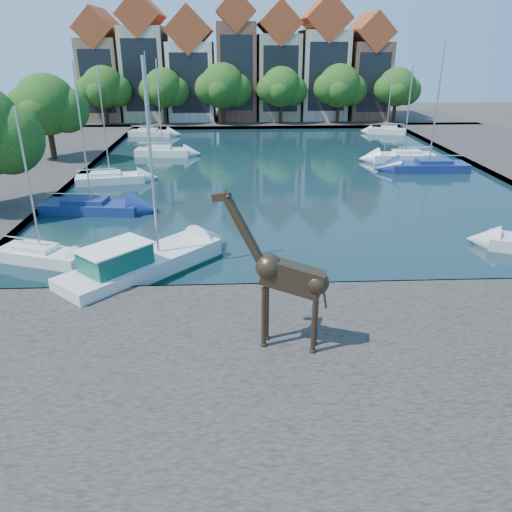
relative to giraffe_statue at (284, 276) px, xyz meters
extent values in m
plane|color=#38332B|center=(3.05, 5.17, -3.31)|extent=(160.00, 160.00, 0.00)
cube|color=black|center=(3.05, 29.17, -3.27)|extent=(38.00, 50.00, 0.08)
cube|color=#46403C|center=(3.05, -1.83, -3.06)|extent=(50.00, 14.00, 0.50)
cube|color=#46403C|center=(3.05, 61.17, -3.06)|extent=(60.00, 16.00, 0.50)
cube|color=#46403C|center=(-21.95, 29.17, -3.06)|extent=(14.00, 52.00, 0.50)
cube|color=#8A6A4B|center=(-19.95, 61.17, 2.69)|extent=(5.39, 9.00, 11.00)
cube|color=#A44620|center=(-19.95, 61.17, 9.40)|extent=(5.44, 9.18, 5.44)
cube|color=black|center=(-19.95, 56.69, 2.69)|extent=(4.40, 0.05, 8.25)
cube|color=#B8AE8D|center=(-13.95, 61.17, 3.44)|extent=(5.88, 9.00, 12.50)
cube|color=#A44620|center=(-13.95, 61.17, 11.01)|extent=(5.94, 9.18, 5.94)
cube|color=black|center=(-13.95, 56.69, 3.44)|extent=(4.80, 0.05, 9.38)
cube|color=silver|center=(-7.45, 61.17, 2.44)|extent=(6.37, 9.00, 10.50)
cube|color=#A44620|center=(-7.45, 61.17, 9.12)|extent=(6.43, 9.18, 6.43)
cube|color=black|center=(-7.45, 56.69, 2.44)|extent=(5.20, 0.05, 7.88)
cube|color=brown|center=(-0.95, 61.17, 3.69)|extent=(5.39, 9.00, 13.00)
cube|color=#A44620|center=(-0.95, 61.17, 11.40)|extent=(5.44, 9.18, 5.44)
cube|color=black|center=(-0.95, 56.69, 3.69)|extent=(4.40, 0.05, 9.75)
cube|color=tan|center=(5.05, 61.17, 2.94)|extent=(5.88, 9.00, 11.50)
cube|color=#A44620|center=(5.05, 61.17, 10.01)|extent=(5.94, 9.18, 5.94)
cube|color=black|center=(5.05, 56.69, 2.94)|extent=(4.80, 0.05, 8.62)
cube|color=beige|center=(11.55, 61.17, 3.19)|extent=(6.37, 9.00, 12.00)
cube|color=#A44620|center=(11.55, 61.17, 10.62)|extent=(6.43, 9.18, 6.43)
cube|color=black|center=(11.55, 56.69, 3.19)|extent=(5.20, 0.05, 9.00)
cube|color=brown|center=(18.05, 61.17, 2.44)|extent=(5.39, 9.00, 10.50)
cube|color=#A44620|center=(18.05, 61.17, 8.90)|extent=(5.44, 9.18, 5.44)
cube|color=black|center=(18.05, 56.69, 2.44)|extent=(4.40, 0.05, 7.88)
cylinder|color=#332114|center=(-18.95, 55.67, -1.21)|extent=(0.50, 0.50, 3.20)
sphere|color=#1A4012|center=(-18.95, 55.67, 2.07)|extent=(5.60, 5.60, 5.60)
sphere|color=#1A4012|center=(-17.27, 55.97, 1.51)|extent=(4.20, 4.20, 4.20)
sphere|color=#1A4012|center=(-20.49, 55.27, 1.79)|extent=(3.92, 3.92, 3.92)
cylinder|color=#332114|center=(-10.95, 55.67, -1.21)|extent=(0.50, 0.50, 3.20)
sphere|color=#1A4012|center=(-10.95, 55.67, 1.95)|extent=(5.20, 5.20, 5.20)
sphere|color=#1A4012|center=(-9.39, 55.97, 1.43)|extent=(3.90, 3.90, 3.90)
sphere|color=#1A4012|center=(-12.38, 55.27, 1.69)|extent=(3.64, 3.64, 3.64)
cylinder|color=#332114|center=(-2.95, 55.67, -1.21)|extent=(0.50, 0.50, 3.20)
sphere|color=#1A4012|center=(-2.95, 55.67, 2.19)|extent=(6.00, 6.00, 6.00)
sphere|color=#1A4012|center=(-1.15, 55.97, 1.59)|extent=(4.50, 4.50, 4.50)
sphere|color=#1A4012|center=(-4.60, 55.27, 1.89)|extent=(4.20, 4.20, 4.20)
cylinder|color=#332114|center=(5.05, 55.67, -1.21)|extent=(0.50, 0.50, 3.20)
sphere|color=#1A4012|center=(5.05, 55.67, 2.01)|extent=(5.40, 5.40, 5.40)
sphere|color=#1A4012|center=(6.67, 55.97, 1.47)|extent=(4.05, 4.05, 4.05)
sphere|color=#1A4012|center=(3.56, 55.27, 1.74)|extent=(3.78, 3.78, 3.78)
cylinder|color=#332114|center=(13.05, 55.67, -1.21)|extent=(0.50, 0.50, 3.20)
sphere|color=#1A4012|center=(13.05, 55.67, 2.13)|extent=(5.80, 5.80, 5.80)
sphere|color=#1A4012|center=(14.79, 55.97, 1.55)|extent=(4.35, 4.35, 4.35)
sphere|color=#1A4012|center=(11.45, 55.27, 1.84)|extent=(4.06, 4.06, 4.06)
cylinder|color=#332114|center=(21.05, 55.67, -1.21)|extent=(0.50, 0.50, 3.20)
sphere|color=#1A4012|center=(21.05, 55.67, 1.95)|extent=(5.20, 5.20, 5.20)
sphere|color=#1A4012|center=(22.61, 55.97, 1.43)|extent=(3.90, 3.90, 3.90)
sphere|color=#1A4012|center=(19.62, 55.27, 1.69)|extent=(3.64, 3.64, 3.64)
sphere|color=#1A4012|center=(-16.15, 17.47, 1.79)|extent=(4.50, 4.50, 4.50)
cylinder|color=#332114|center=(-18.95, 33.17, -1.11)|extent=(0.54, 0.54, 3.40)
sphere|color=#1A4012|center=(-18.95, 33.17, 2.27)|extent=(5.60, 5.60, 5.60)
sphere|color=#1A4012|center=(-17.27, 33.47, 1.71)|extent=(4.20, 4.20, 4.20)
sphere|color=#1A4012|center=(-20.49, 32.77, 1.99)|extent=(3.92, 3.92, 3.92)
cylinder|color=#37291B|center=(-0.69, -0.07, -1.62)|extent=(0.18, 0.18, 2.38)
cylinder|color=#37291B|center=(-0.56, 0.41, -1.62)|extent=(0.18, 0.18, 2.38)
cylinder|color=#37291B|center=(1.06, -0.55, -1.62)|extent=(0.18, 0.18, 2.38)
cylinder|color=#37291B|center=(1.19, -0.07, -1.62)|extent=(0.18, 0.18, 2.38)
cube|color=#37291B|center=(0.31, -0.08, -0.03)|extent=(2.39, 1.21, 1.39)
cylinder|color=#37291B|center=(-1.33, 0.36, 1.52)|extent=(1.56, 0.73, 2.47)
cube|color=#37291B|center=(-2.12, 0.58, 2.73)|extent=(0.69, 0.37, 0.38)
cube|color=silver|center=(-6.26, 7.17, -2.63)|extent=(7.71, 8.04, 1.21)
cube|color=#135549|center=(-7.30, 6.06, -1.84)|extent=(3.46, 3.52, 1.12)
cylinder|color=#B2B2B7|center=(-5.58, 7.92, 2.36)|extent=(0.15, 0.15, 9.32)
cube|color=silver|center=(-11.95, 9.17, -2.82)|extent=(5.15, 3.22, 0.84)
cube|color=silver|center=(-11.95, 9.17, -2.54)|extent=(2.40, 1.83, 0.47)
cylinder|color=#B2B2B7|center=(-11.95, 9.17, 1.10)|extent=(0.11, 0.11, 7.38)
cube|color=navy|center=(-11.49, 17.75, -2.81)|extent=(6.89, 3.13, 0.85)
cube|color=navy|center=(-11.49, 17.75, -2.53)|extent=(3.09, 1.98, 0.47)
cylinder|color=#B2B2B7|center=(-11.49, 17.75, 1.96)|extent=(0.11, 0.11, 9.07)
cube|color=white|center=(-11.95, 25.55, -2.82)|extent=(5.75, 2.94, 0.82)
cube|color=white|center=(-11.95, 25.55, -2.55)|extent=(2.61, 1.78, 0.46)
cylinder|color=#B2B2B7|center=(-11.95, 25.55, 1.62)|extent=(0.11, 0.11, 8.44)
cube|color=silver|center=(-8.95, 36.27, -2.78)|extent=(5.63, 2.36, 0.91)
cube|color=silver|center=(-8.95, 36.27, -2.47)|extent=(2.50, 1.54, 0.51)
cylinder|color=#B2B2B7|center=(-8.95, 36.27, 1.81)|extent=(0.12, 0.12, 8.67)
cube|color=silver|center=(-11.95, 48.53, -2.82)|extent=(5.60, 2.68, 0.82)
cube|color=silver|center=(-11.95, 48.53, -2.55)|extent=(2.53, 1.66, 0.46)
cylinder|color=#B2B2B7|center=(-11.95, 48.53, 2.03)|extent=(0.11, 0.11, 9.26)
cube|color=navy|center=(16.04, 28.36, -2.75)|extent=(6.95, 2.54, 0.97)
cube|color=navy|center=(16.04, 28.36, -2.43)|extent=(3.05, 1.75, 0.54)
cylinder|color=#B2B2B7|center=(16.04, 28.36, 2.68)|extent=(0.13, 0.13, 10.33)
cube|color=silver|center=(15.05, 32.60, -2.76)|extent=(6.08, 2.18, 0.95)
cube|color=silver|center=(15.05, 32.60, -2.44)|extent=(2.67, 1.51, 0.53)
cylinder|color=#B2B2B7|center=(15.05, 32.60, 1.59)|extent=(0.13, 0.13, 8.16)
cube|color=silver|center=(18.05, 48.54, -2.78)|extent=(4.86, 2.87, 0.91)
cube|color=silver|center=(18.05, 48.54, -2.47)|extent=(2.25, 1.66, 0.51)
cylinder|color=#B2B2B7|center=(18.05, 48.54, 1.32)|extent=(0.12, 0.12, 7.69)
camera|label=1|loc=(-1.70, -15.70, 7.50)|focal=35.00mm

